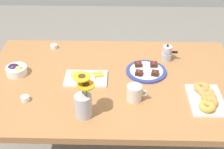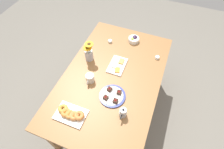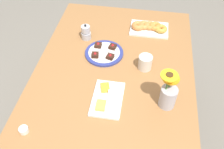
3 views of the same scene
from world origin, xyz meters
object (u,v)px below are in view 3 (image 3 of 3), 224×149
coffee_mug (145,62)px  cheese_platter (108,99)px  dessert_plate (104,53)px  moka_pot (86,33)px  flower_vase (168,95)px  croissant_platter (149,27)px  dining_table (112,88)px  jam_cup_berry (24,130)px

coffee_mug → cheese_platter: (-0.29, 0.19, -0.04)m
dessert_plate → moka_pot: 0.22m
dessert_plate → moka_pot: bearing=47.0°
cheese_platter → flower_vase: flower_vase is taller
coffee_mug → dessert_plate: (0.09, 0.28, -0.04)m
coffee_mug → croissant_platter: coffee_mug is taller
coffee_mug → moka_pot: size_ratio=1.02×
croissant_platter → cheese_platter: bearing=164.6°
dining_table → dessert_plate: (0.22, 0.09, 0.10)m
cheese_platter → dessert_plate: bearing=13.4°
dining_table → moka_pot: bearing=34.0°
croissant_platter → moka_pot: 0.47m
coffee_mug → croissant_platter: (0.40, -0.00, -0.02)m
dining_table → coffee_mug: bearing=-55.5°
dessert_plate → flower_vase: bearing=-130.7°
jam_cup_berry → flower_vase: 0.77m
jam_cup_berry → moka_pot: size_ratio=0.40×
dessert_plate → flower_vase: flower_vase is taller
dining_table → cheese_platter: (-0.16, -0.00, 0.09)m
croissant_platter → jam_cup_berry: (-0.96, 0.58, -0.01)m
dining_table → moka_pot: (0.36, 0.24, 0.13)m
dining_table → dessert_plate: dessert_plate is taller
flower_vase → moka_pot: bearing=48.7°
jam_cup_berry → dessert_plate: 0.71m
cheese_platter → flower_vase: bearing=-86.6°
dessert_plate → flower_vase: (-0.36, -0.42, 0.07)m
cheese_platter → dessert_plate: dessert_plate is taller
cheese_platter → jam_cup_berry: bearing=124.8°
jam_cup_berry → moka_pot: moka_pot is taller
coffee_mug → cheese_platter: size_ratio=0.46×
coffee_mug → cheese_platter: bearing=147.0°
cheese_platter → croissant_platter: croissant_platter is taller
moka_pot → dessert_plate: bearing=-133.0°
jam_cup_berry → dessert_plate: dessert_plate is taller
dining_table → moka_pot: size_ratio=13.45×
cheese_platter → croissant_platter: (0.69, -0.19, 0.01)m
dining_table → cheese_platter: bearing=-179.5°
flower_vase → moka_pot: 0.76m
dining_table → croissant_platter: bearing=-19.9°
dessert_plate → moka_pot: size_ratio=2.16×
jam_cup_berry → croissant_platter: bearing=-31.0°
dessert_plate → cheese_platter: bearing=-166.6°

